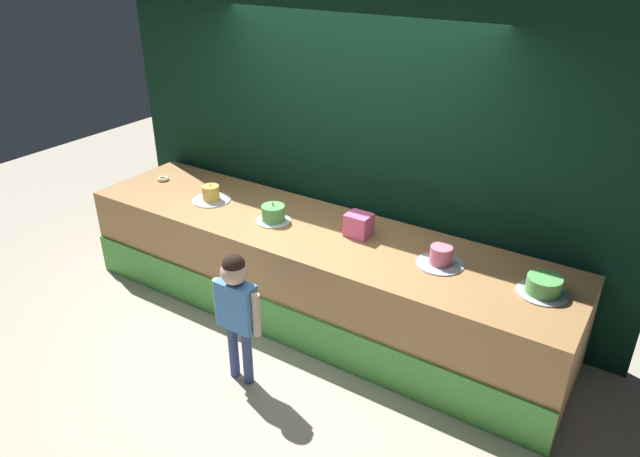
{
  "coord_description": "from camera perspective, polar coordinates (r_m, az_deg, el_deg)",
  "views": [
    {
      "loc": [
        2.41,
        -3.09,
        3.06
      ],
      "look_at": [
        0.2,
        0.31,
        0.99
      ],
      "focal_mm": 32.58,
      "sensor_mm": 36.0,
      "label": 1
    }
  ],
  "objects": [
    {
      "name": "ground_plane",
      "position": [
        4.97,
        -3.95,
        -11.04
      ],
      "size": [
        12.0,
        12.0,
        0.0
      ],
      "primitive_type": "plane",
      "color": "#BCB29E"
    },
    {
      "name": "stage_platform",
      "position": [
        5.07,
        -0.64,
        -4.32
      ],
      "size": [
        4.38,
        1.06,
        0.84
      ],
      "color": "#B27F4C",
      "rests_on": "ground_plane"
    },
    {
      "name": "curtain_backdrop",
      "position": [
        5.09,
        3.24,
        9.94
      ],
      "size": [
        5.01,
        0.08,
        3.13
      ],
      "primitive_type": "cube",
      "color": "black",
      "rests_on": "ground_plane"
    },
    {
      "name": "child_figure",
      "position": [
        4.23,
        -8.21,
        -7.12
      ],
      "size": [
        0.42,
        0.19,
        1.09
      ],
      "color": "#3F4C8C",
      "rests_on": "ground_plane"
    },
    {
      "name": "pink_box",
      "position": [
        4.73,
        3.81,
        0.35
      ],
      "size": [
        0.2,
        0.17,
        0.19
      ],
      "primitive_type": "cube",
      "rotation": [
        0.0,
        0.0,
        -0.01
      ],
      "color": "pink",
      "rests_on": "stage_platform"
    },
    {
      "name": "donut",
      "position": [
        6.05,
        -15.16,
        4.73
      ],
      "size": [
        0.11,
        0.11,
        0.03
      ],
      "primitive_type": "torus",
      "color": "beige",
      "rests_on": "stage_platform"
    },
    {
      "name": "cake_far_left",
      "position": [
        5.46,
        -10.65,
        3.28
      ],
      "size": [
        0.35,
        0.35,
        0.19
      ],
      "color": "silver",
      "rests_on": "stage_platform"
    },
    {
      "name": "cake_center_left",
      "position": [
        4.99,
        -4.61,
        1.43
      ],
      "size": [
        0.3,
        0.3,
        0.2
      ],
      "color": "silver",
      "rests_on": "stage_platform"
    },
    {
      "name": "cake_center_right",
      "position": [
        4.42,
        11.77,
        -2.77
      ],
      "size": [
        0.36,
        0.36,
        0.15
      ],
      "color": "silver",
      "rests_on": "stage_platform"
    },
    {
      "name": "cake_far_right",
      "position": [
        4.28,
        21.1,
        -5.28
      ],
      "size": [
        0.35,
        0.35,
        0.13
      ],
      "color": "silver",
      "rests_on": "stage_platform"
    }
  ]
}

